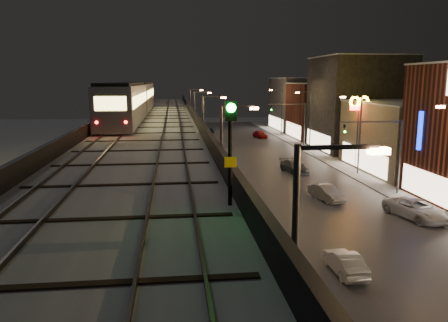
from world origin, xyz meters
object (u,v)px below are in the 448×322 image
subway_train (133,99)px  car_onc_dark (416,210)px  car_onc_white (294,167)px  car_taxi (270,259)px  car_far_white (209,131)px  rail_signal (231,132)px  car_onc_silver (327,194)px  car_onc_red (260,135)px  car_near_white (344,263)px

subway_train → car_onc_dark: bearing=-43.4°
car_onc_dark → car_onc_white: (-4.71, 17.79, -0.05)m
car_taxi → car_far_white: car_taxi is taller
rail_signal → car_taxi: (3.45, 9.05, -8.26)m
subway_train → car_onc_silver: 25.43m
subway_train → rail_signal: 39.51m
car_onc_dark → car_onc_white: size_ratio=1.12×
rail_signal → car_onc_dark: bearing=45.6°
car_onc_red → car_far_white: bearing=126.9°
subway_train → car_far_white: bearing=71.2°
subway_train → car_near_white: (13.89, -30.65, -7.88)m
car_near_white → car_onc_dark: size_ratio=0.70×
subway_train → car_near_white: size_ratio=10.17×
subway_train → rail_signal: (6.40, -38.99, 0.50)m
car_onc_silver → car_onc_red: bearing=73.1°
rail_signal → car_taxi: 12.73m
car_taxi → car_near_white: 4.11m
car_far_white → car_onc_silver: (6.30, -50.60, 0.07)m
rail_signal → car_taxi: rail_signal is taller
car_onc_white → car_onc_silver: bearing=-102.9°
car_onc_silver → car_onc_dark: 7.72m
car_near_white → car_onc_dark: 12.78m
car_onc_dark → rail_signal: bearing=-148.8°
car_onc_silver → car_onc_white: 12.02m
rail_signal → car_onc_red: 67.80m
car_near_white → car_onc_silver: bearing=-107.3°
car_onc_silver → car_onc_white: bearing=74.5°
car_near_white → rail_signal: bearing=46.7°
car_far_white → car_onc_red: bearing=156.9°
subway_train → car_near_white: 34.57m
rail_signal → car_onc_red: rail_signal is taller
subway_train → car_onc_red: (20.59, 26.79, -7.81)m
car_taxi → car_onc_red: bearing=-112.2°
subway_train → car_onc_silver: (18.06, -16.10, -7.82)m
car_onc_white → car_onc_red: size_ratio=1.19×
car_taxi → car_far_white: (1.91, 64.43, -0.14)m
rail_signal → car_far_white: 74.16m
car_near_white → car_onc_white: size_ratio=0.78×
car_taxi → car_far_white: bearing=-103.1°
car_onc_silver → car_onc_dark: car_onc_dark is taller
car_onc_red → car_near_white: bearing=-108.7°
car_taxi → car_far_white: size_ratio=1.23×
subway_train → rail_signal: size_ratio=11.44×
car_near_white → car_onc_red: (6.70, 57.44, 0.07)m
rail_signal → car_near_white: bearing=48.1°
car_taxi → car_onc_red: (10.75, 56.73, -0.06)m
car_onc_red → subway_train: bearing=-139.6°
car_taxi → car_onc_red: car_taxi is taller
rail_signal → car_onc_red: bearing=77.8°
car_taxi → car_onc_silver: size_ratio=1.06×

